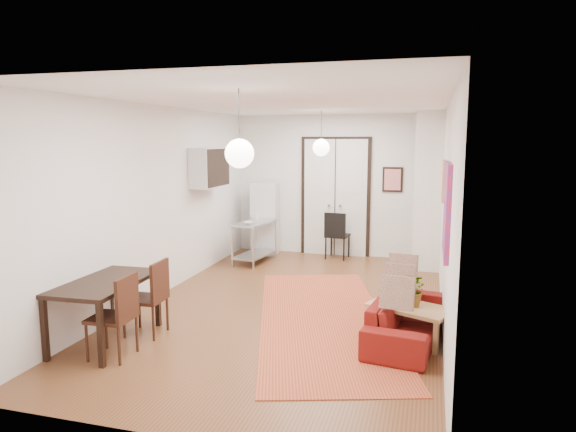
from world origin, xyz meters
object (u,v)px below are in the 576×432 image
(kitchen_counter, at_px, (254,237))
(dining_table, at_px, (105,287))
(coffee_table, at_px, (410,310))
(sofa, at_px, (407,318))
(dining_chair_far, at_px, (116,307))
(fridge, at_px, (265,219))
(dining_chair_near, at_px, (149,290))
(black_side_chair, at_px, (338,230))

(kitchen_counter, bearing_deg, dining_table, -86.87)
(coffee_table, xyz_separation_m, dining_table, (-3.46, -1.04, 0.30))
(sofa, height_order, dining_table, dining_table)
(coffee_table, height_order, dining_table, dining_table)
(kitchen_counter, distance_m, dining_chair_far, 4.52)
(fridge, bearing_deg, coffee_table, -59.97)
(dining_chair_near, distance_m, dining_chair_far, 0.70)
(coffee_table, distance_m, dining_chair_far, 3.41)
(sofa, xyz_separation_m, kitchen_counter, (-3.08, 3.21, 0.24))
(kitchen_counter, distance_m, fridge, 0.83)
(kitchen_counter, height_order, black_side_chair, black_side_chair)
(dining_table, bearing_deg, fridge, 86.40)
(coffee_table, bearing_deg, dining_chair_far, -157.68)
(kitchen_counter, xyz_separation_m, black_side_chair, (1.50, 0.89, 0.05))
(dining_chair_far, relative_size, black_side_chair, 0.98)
(black_side_chair, bearing_deg, kitchen_counter, 36.75)
(fridge, bearing_deg, dining_chair_near, -98.01)
(sofa, height_order, dining_chair_far, dining_chair_far)
(sofa, distance_m, coffee_table, 0.11)
(dining_chair_near, distance_m, black_side_chair, 4.95)
(sofa, distance_m, dining_chair_far, 3.40)
(kitchen_counter, bearing_deg, black_side_chair, 38.56)
(kitchen_counter, xyz_separation_m, dining_chair_near, (-0.05, -3.82, 0.03))
(sofa, height_order, black_side_chair, black_side_chair)
(coffee_table, distance_m, dining_table, 3.63)
(dining_chair_near, xyz_separation_m, black_side_chair, (1.55, 4.71, 0.02))
(coffee_table, bearing_deg, dining_table, -163.36)
(dining_chair_near, bearing_deg, black_side_chair, 159.33)
(black_side_chair, bearing_deg, dining_table, 76.30)
(fridge, bearing_deg, black_side_chair, -4.61)
(sofa, height_order, coffee_table, sofa)
(coffee_table, relative_size, dining_chair_near, 1.16)
(kitchen_counter, bearing_deg, coffee_table, -38.14)
(dining_table, bearing_deg, coffee_table, 16.64)
(fridge, distance_m, black_side_chair, 1.56)
(dining_chair_near, bearing_deg, sofa, 98.59)
(dining_table, height_order, black_side_chair, black_side_chair)
(kitchen_counter, relative_size, black_side_chair, 1.17)
(dining_table, distance_m, dining_chair_far, 0.43)
(black_side_chair, bearing_deg, dining_chair_near, 78.00)
(fridge, height_order, black_side_chair, fridge)
(coffee_table, height_order, dining_chair_far, dining_chair_far)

